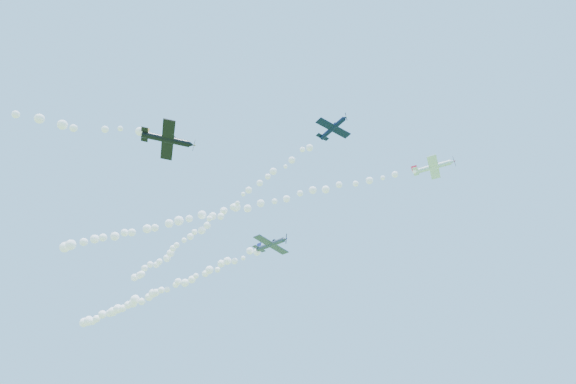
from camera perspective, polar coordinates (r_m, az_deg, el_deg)
The scene contains 7 objects.
plane_white at distance 93.20m, azimuth 16.86°, elevation 2.88°, with size 7.99×8.47×2.14m.
smoke_trail_white at distance 103.54m, azimuth -8.32°, elevation -2.48°, with size 83.23×20.61×3.30m, color white, non-canonical shape.
plane_navy at distance 77.07m, azimuth 5.39°, elevation 7.58°, with size 6.22×6.61×1.77m.
smoke_trail_navy at distance 103.18m, azimuth -9.69°, elevation -3.83°, with size 71.19×24.55×2.51m, color white, non-canonical shape.
plane_grey at distance 93.10m, azimuth -1.99°, elevation -6.21°, with size 8.05×8.55×2.65m.
smoke_trail_grey at distance 118.43m, azimuth -15.24°, elevation -11.42°, with size 66.87×11.35×3.52m, color white, non-canonical shape.
plane_black at distance 55.83m, azimuth -14.07°, elevation 6.04°, with size 5.70×5.60×2.33m.
Camera 1 is at (38.64, -59.30, 2.00)m, focal length 30.00 mm.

